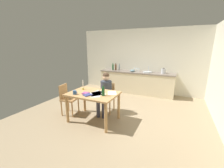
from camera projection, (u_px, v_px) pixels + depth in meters
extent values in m
cube|color=#937F60|center=(114.00, 115.00, 4.18)|extent=(5.20, 5.20, 0.04)
cube|color=beige|center=(139.00, 61.00, 6.12)|extent=(5.20, 0.12, 2.60)
cube|color=beige|center=(136.00, 83.00, 6.03)|extent=(2.99, 0.60, 0.86)
cube|color=#72665B|center=(136.00, 72.00, 5.91)|extent=(3.03, 0.64, 0.04)
cube|color=tan|center=(93.00, 94.00, 3.66)|extent=(1.23, 0.86, 0.04)
cylinder|color=tan|center=(67.00, 109.00, 3.65)|extent=(0.07, 0.07, 0.72)
cylinder|color=tan|center=(106.00, 118.00, 3.20)|extent=(0.07, 0.07, 0.72)
cylinder|color=tan|center=(85.00, 100.00, 4.31)|extent=(0.07, 0.07, 0.72)
cylinder|color=tan|center=(119.00, 106.00, 3.85)|extent=(0.07, 0.07, 0.72)
cube|color=tan|center=(107.00, 98.00, 4.24)|extent=(0.43, 0.43, 0.04)
cube|color=tan|center=(109.00, 89.00, 4.35)|extent=(0.36, 0.06, 0.40)
cylinder|color=tan|center=(99.00, 106.00, 4.20)|extent=(0.04, 0.04, 0.43)
cylinder|color=tan|center=(110.00, 108.00, 4.09)|extent=(0.04, 0.04, 0.43)
cylinder|color=tan|center=(104.00, 102.00, 4.51)|extent=(0.04, 0.04, 0.43)
cylinder|color=tan|center=(114.00, 103.00, 4.39)|extent=(0.04, 0.04, 0.43)
cylinder|color=#333842|center=(106.00, 89.00, 4.16)|extent=(0.34, 0.34, 0.50)
sphere|color=#D8AD8C|center=(106.00, 77.00, 4.07)|extent=(0.20, 0.20, 0.20)
sphere|color=#473323|center=(106.00, 76.00, 4.06)|extent=(0.19, 0.19, 0.19)
cylinder|color=#383847|center=(101.00, 99.00, 4.08)|extent=(0.16, 0.39, 0.13)
cylinder|color=#383847|center=(98.00, 109.00, 3.96)|extent=(0.10, 0.10, 0.45)
cylinder|color=#383847|center=(106.00, 100.00, 4.02)|extent=(0.16, 0.39, 0.13)
cylinder|color=#383847|center=(104.00, 110.00, 3.91)|extent=(0.10, 0.10, 0.45)
cube|color=tan|center=(70.00, 99.00, 4.09)|extent=(0.46, 0.46, 0.04)
cube|color=tan|center=(63.00, 91.00, 4.09)|extent=(0.08, 0.36, 0.40)
cylinder|color=tan|center=(72.00, 110.00, 3.94)|extent=(0.04, 0.04, 0.45)
cylinder|color=tan|center=(78.00, 105.00, 4.26)|extent=(0.04, 0.04, 0.45)
cylinder|color=tan|center=(62.00, 108.00, 4.04)|extent=(0.04, 0.04, 0.45)
cylinder|color=tan|center=(68.00, 104.00, 4.35)|extent=(0.04, 0.04, 0.45)
cylinder|color=#33598C|center=(75.00, 92.00, 3.54)|extent=(0.09, 0.09, 0.09)
torus|color=#33598C|center=(76.00, 93.00, 3.52)|extent=(0.06, 0.01, 0.06)
cylinder|color=gold|center=(83.00, 89.00, 3.92)|extent=(0.06, 0.06, 0.05)
cylinder|color=white|center=(83.00, 84.00, 3.89)|extent=(0.02, 0.02, 0.21)
cube|color=navy|center=(88.00, 95.00, 3.47)|extent=(0.22, 0.24, 0.02)
cube|color=#944277|center=(85.00, 93.00, 3.61)|extent=(0.17, 0.18, 0.02)
cube|color=white|center=(112.00, 93.00, 3.66)|extent=(0.32, 0.36, 0.00)
cube|color=white|center=(96.00, 95.00, 3.48)|extent=(0.32, 0.36, 0.00)
cube|color=white|center=(97.00, 92.00, 3.70)|extent=(0.27, 0.33, 0.00)
cube|color=white|center=(98.00, 93.00, 3.68)|extent=(0.32, 0.36, 0.00)
cube|color=white|center=(99.00, 94.00, 3.58)|extent=(0.35, 0.36, 0.00)
cube|color=white|center=(96.00, 95.00, 3.52)|extent=(0.35, 0.36, 0.00)
cylinder|color=#194C23|center=(103.00, 92.00, 3.42)|extent=(0.07, 0.07, 0.20)
cylinder|color=#194C23|center=(103.00, 87.00, 3.39)|extent=(0.03, 0.03, 0.05)
cylinder|color=#B2B7BC|center=(147.00, 72.00, 5.72)|extent=(0.36, 0.36, 0.04)
cylinder|color=silver|center=(148.00, 69.00, 5.83)|extent=(0.02, 0.02, 0.24)
cylinder|color=#194C23|center=(113.00, 67.00, 6.28)|extent=(0.06, 0.06, 0.24)
cylinder|color=#194C23|center=(113.00, 64.00, 6.24)|extent=(0.03, 0.03, 0.06)
cylinder|color=#593319|center=(116.00, 67.00, 6.28)|extent=(0.07, 0.07, 0.24)
cylinder|color=#593319|center=(116.00, 64.00, 6.24)|extent=(0.03, 0.03, 0.06)
cylinder|color=#8C999E|center=(119.00, 67.00, 6.30)|extent=(0.06, 0.06, 0.23)
cylinder|color=#8C999E|center=(119.00, 64.00, 6.26)|extent=(0.03, 0.03, 0.06)
ellipsoid|color=#668C99|center=(132.00, 71.00, 5.90)|extent=(0.19, 0.19, 0.09)
cylinder|color=#B7BABF|center=(164.00, 71.00, 5.46)|extent=(0.18, 0.18, 0.18)
cone|color=#262628|center=(164.00, 68.00, 5.43)|extent=(0.11, 0.11, 0.04)
cylinder|color=silver|center=(139.00, 71.00, 6.02)|extent=(0.06, 0.06, 0.00)
cylinder|color=silver|center=(139.00, 70.00, 6.01)|extent=(0.01, 0.01, 0.07)
cone|color=silver|center=(139.00, 68.00, 5.99)|extent=(0.07, 0.07, 0.08)
cylinder|color=silver|center=(137.00, 71.00, 6.05)|extent=(0.06, 0.06, 0.00)
cylinder|color=silver|center=(137.00, 70.00, 6.04)|extent=(0.01, 0.01, 0.07)
cone|color=silver|center=(137.00, 68.00, 6.02)|extent=(0.07, 0.07, 0.08)
cylinder|color=silver|center=(134.00, 71.00, 6.10)|extent=(0.06, 0.06, 0.00)
cylinder|color=silver|center=(134.00, 70.00, 6.09)|extent=(0.01, 0.01, 0.07)
cone|color=silver|center=(134.00, 68.00, 6.07)|extent=(0.07, 0.07, 0.08)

